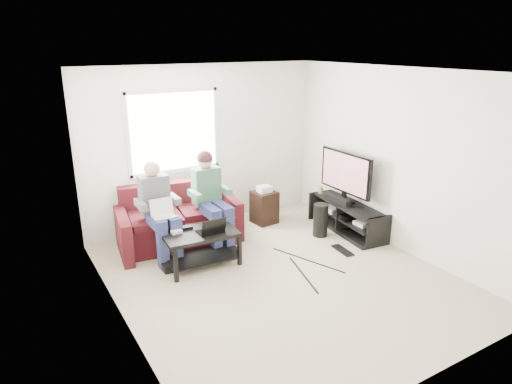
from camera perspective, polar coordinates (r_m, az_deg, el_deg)
floor at (r=6.04m, az=3.01°, el=-10.59°), size 4.50×4.50×0.00m
ceiling at (r=5.30m, az=3.49°, el=14.84°), size 4.50×4.50×0.00m
wall_back at (r=7.44m, az=-6.54°, el=5.63°), size 4.50×0.00×4.50m
wall_front at (r=4.00m, az=21.68°, el=-6.94°), size 4.50×0.00×4.50m
wall_left at (r=4.76m, az=-17.16°, el=-2.40°), size 0.00×4.50×4.50m
wall_right at (r=6.82m, az=17.33°, el=3.75°), size 0.00×4.50×4.50m
window at (r=7.18m, az=-10.22°, el=7.44°), size 1.48×0.04×1.28m
sofa at (r=7.01m, az=-9.64°, el=-3.72°), size 1.97×1.09×0.87m
person_left at (r=6.44m, az=-12.06°, el=-1.80°), size 0.40×0.70×1.36m
person_right at (r=6.72m, az=-5.71°, el=-0.09°), size 0.40×0.71×1.40m
laptop_silver at (r=6.27m, az=-11.44°, el=-2.51°), size 0.32×0.22×0.24m
coffee_table at (r=6.23m, az=-7.02°, el=-6.04°), size 1.02×0.67×0.49m
laptop_black at (r=6.11m, az=-5.78°, el=-3.97°), size 0.34×0.24×0.24m
controller_a at (r=6.18m, az=-9.91°, el=-4.91°), size 0.14×0.09×0.04m
controller_b at (r=6.29m, az=-8.58°, el=-4.41°), size 0.15×0.11×0.04m
controller_c at (r=6.41m, az=-5.18°, el=-3.82°), size 0.14×0.10×0.04m
tv_stand at (r=7.47m, az=11.29°, el=-3.28°), size 0.59×1.48×0.48m
tv at (r=7.31m, az=11.11°, el=2.23°), size 0.12×1.10×0.81m
soundbar at (r=7.36m, az=10.23°, el=-0.96°), size 0.12×0.50×0.10m
drink_cup at (r=7.78m, az=8.09°, el=0.30°), size 0.08×0.08×0.12m
console_white at (r=7.18m, az=13.45°, el=-3.75°), size 0.30×0.22×0.06m
console_grey at (r=7.65m, az=9.84°, el=-2.03°), size 0.34×0.26×0.08m
console_black at (r=7.41m, az=11.58°, el=-2.87°), size 0.38×0.30×0.07m
subwoofer at (r=7.21m, az=8.07°, el=-3.49°), size 0.23×0.23×0.52m
keyboard_floor at (r=6.84m, az=10.77°, el=-7.17°), size 0.18×0.42×0.02m
end_table at (r=7.65m, az=1.04°, el=-1.79°), size 0.37×0.37×0.64m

